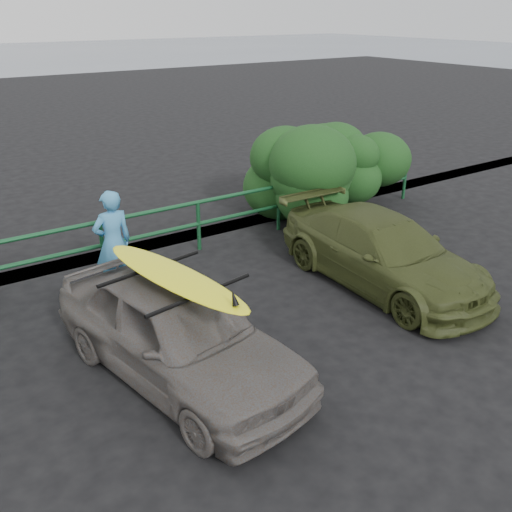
{
  "coord_description": "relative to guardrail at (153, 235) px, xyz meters",
  "views": [
    {
      "loc": [
        -4.09,
        -4.52,
        4.53
      ],
      "look_at": [
        0.41,
        2.09,
        1.04
      ],
      "focal_mm": 40.0,
      "sensor_mm": 36.0,
      "label": 1
    }
  ],
  "objects": [
    {
      "name": "sedan",
      "position": [
        -1.34,
        -3.68,
        0.17
      ],
      "size": [
        2.29,
        4.28,
        1.38
      ],
      "primitive_type": "imported",
      "rotation": [
        0.0,
        0.0,
        0.17
      ],
      "color": "#5D5753",
      "rests_on": "ground"
    },
    {
      "name": "olive_vehicle",
      "position": [
        2.88,
        -3.21,
        0.1
      ],
      "size": [
        1.82,
        4.3,
        1.24
      ],
      "primitive_type": "imported",
      "rotation": [
        0.0,
        0.0,
        -0.02
      ],
      "color": "#3E471F",
      "rests_on": "ground"
    },
    {
      "name": "guardrail",
      "position": [
        0.0,
        0.0,
        0.0
      ],
      "size": [
        14.0,
        0.08,
        1.04
      ],
      "primitive_type": null,
      "color": "#164D28",
      "rests_on": "ground"
    },
    {
      "name": "man",
      "position": [
        -1.08,
        -0.84,
        0.39
      ],
      "size": [
        0.67,
        0.44,
        1.82
      ],
      "primitive_type": "imported",
      "rotation": [
        0.0,
        0.0,
        3.15
      ],
      "color": "#4395CB",
      "rests_on": "ground"
    },
    {
      "name": "surfboard",
      "position": [
        -1.34,
        -3.68,
        0.95
      ],
      "size": [
        1.02,
        2.78,
        0.08
      ],
      "primitive_type": "ellipsoid",
      "rotation": [
        0.0,
        0.0,
        0.17
      ],
      "color": "#FBFF1A",
      "rests_on": "roof_rack"
    },
    {
      "name": "shrub_right",
      "position": [
        5.0,
        0.5,
        0.47
      ],
      "size": [
        3.2,
        2.4,
        1.98
      ],
      "primitive_type": null,
      "color": "#1B4419",
      "rests_on": "ground"
    },
    {
      "name": "ground",
      "position": [
        0.0,
        -5.0,
        -0.52
      ],
      "size": [
        80.0,
        80.0,
        0.0
      ],
      "primitive_type": "plane",
      "color": "black"
    },
    {
      "name": "roof_rack",
      "position": [
        -1.34,
        -3.68,
        0.89
      ],
      "size": [
        1.71,
        1.33,
        0.05
      ],
      "primitive_type": null,
      "rotation": [
        0.0,
        0.0,
        0.17
      ],
      "color": "black",
      "rests_on": "sedan"
    }
  ]
}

